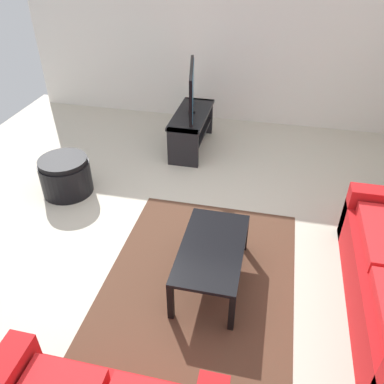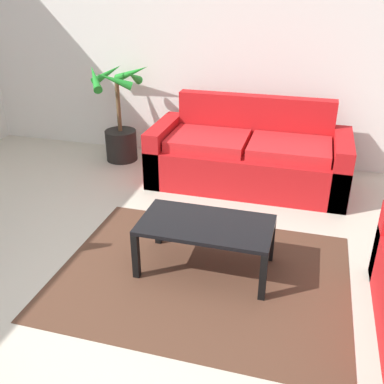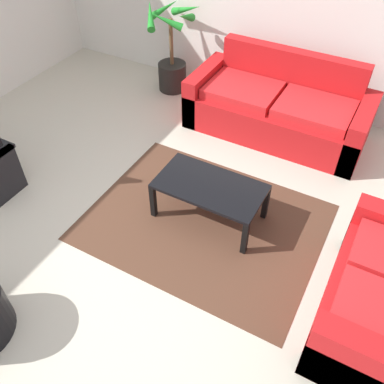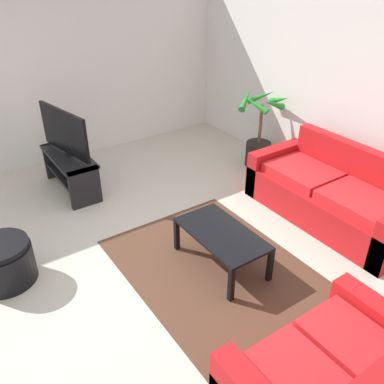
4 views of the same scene
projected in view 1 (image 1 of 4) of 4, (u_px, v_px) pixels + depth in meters
ground_plane at (164, 231)px, 4.17m from camera, size 6.60×6.60×0.00m
wall_left at (216, 32)px, 5.80m from camera, size 0.06×6.00×2.70m
tv_stand at (192, 125)px, 5.51m from camera, size 1.10×0.45×0.53m
tv at (192, 90)px, 5.21m from camera, size 1.05×0.25×0.64m
coffee_table at (212, 251)px, 3.41m from camera, size 1.01×0.55×0.41m
area_rug at (200, 277)px, 3.63m from camera, size 2.20×1.70×0.01m
ottoman at (66, 176)px, 4.66m from camera, size 0.59×0.59×0.45m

